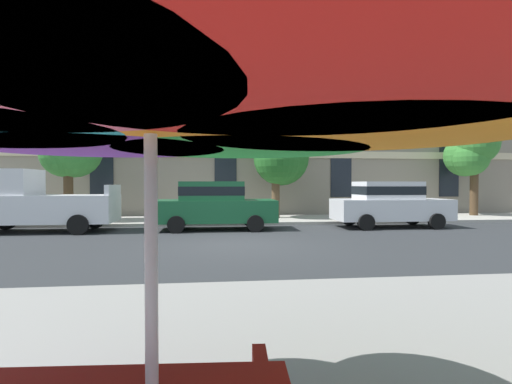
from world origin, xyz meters
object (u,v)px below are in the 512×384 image
Objects in this scene: street_tree_left at (70,152)px; street_tree_middle at (280,159)px; pickup_white at (33,203)px; sedan_green at (214,204)px; patio_umbrella at (150,93)px; sedan_white at (390,203)px; street_tree_right at (471,152)px.

street_tree_middle is (9.13, 0.53, -0.20)m from street_tree_left.
sedan_green is (6.32, -0.00, -0.08)m from pickup_white.
patio_umbrella is at bearing -102.22° from street_tree_middle.
street_tree_left is at bearing 109.79° from patio_umbrella.
street_tree_right reaches higher than sedan_white.
patio_umbrella is at bearing -70.21° from street_tree_left.
sedan_green is 0.93× the size of street_tree_right.
street_tree_middle is at bearing -178.75° from street_tree_right.
pickup_white is 1.21× the size of street_tree_middle.
pickup_white is 14.05m from patio_umbrella.
sedan_green is 5.01m from street_tree_middle.
sedan_green is 1.00× the size of sedan_white.
street_tree_right reaches higher than street_tree_middle.
sedan_green is 12.76m from patio_umbrella.
street_tree_right is at bearing 51.17° from patio_umbrella.
street_tree_right reaches higher than pickup_white.
patio_umbrella is (5.90, -12.70, 1.09)m from pickup_white.
street_tree_right reaches higher than sedan_green.
street_tree_right is at bearing 10.91° from pickup_white.
pickup_white is 1.43× the size of patio_umbrella.
street_tree_middle is 1.18× the size of patio_umbrella.
pickup_white is 1.18× the size of street_tree_left.
pickup_white is 1.08× the size of street_tree_right.
sedan_green is at bearing -163.92° from street_tree_right.
sedan_white is 7.40m from street_tree_right.
street_tree_right reaches higher than street_tree_left.
sedan_white is at bearing -148.45° from street_tree_right.
street_tree_right is (12.77, 3.68, 2.32)m from sedan_green.
street_tree_middle is at bearing 20.25° from pickup_white.
street_tree_left reaches higher than street_tree_middle.
street_tree_middle reaches higher than sedan_white.
street_tree_middle is at bearing 3.35° from street_tree_left.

